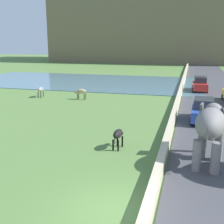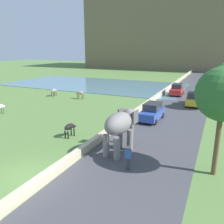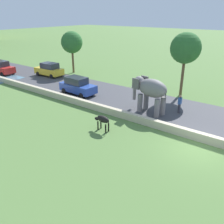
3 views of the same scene
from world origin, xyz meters
The scene contains 11 objects.
ground_plane centered at (0.00, 0.00, 0.00)m, with size 220.00×220.00×0.00m, color #567A3D.
road_surface centered at (5.00, 20.00, 0.03)m, with size 7.00×120.00×0.06m, color #424247.
barrier_wall centered at (1.20, 18.00, 0.30)m, with size 0.40×110.00×0.60m, color beige.
elephant centered at (3.46, 5.32, 2.04)m, with size 1.79×3.56×2.99m.
person_beside_elephant centered at (4.87, 3.20, 0.87)m, with size 0.36×0.22×1.63m.
car_red centered at (3.42, 28.33, 0.90)m, with size 1.89×4.05×1.80m.
car_yellow centered at (6.58, 22.07, 0.90)m, with size 1.95×4.08×1.80m.
car_blue centered at (3.43, 13.73, 0.90)m, with size 1.90×4.05×1.80m.
cow_black centered at (-1.51, 6.38, 0.84)m, with size 0.53×1.41×1.15m.
tree_near centered at (9.55, 4.97, 4.75)m, with size 2.97×2.97×6.27m.
tree_mid centered at (10.03, 21.06, 4.14)m, with size 2.91×2.91×5.62m.
Camera 3 is at (-13.69, -3.66, 8.05)m, focal length 38.64 mm.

